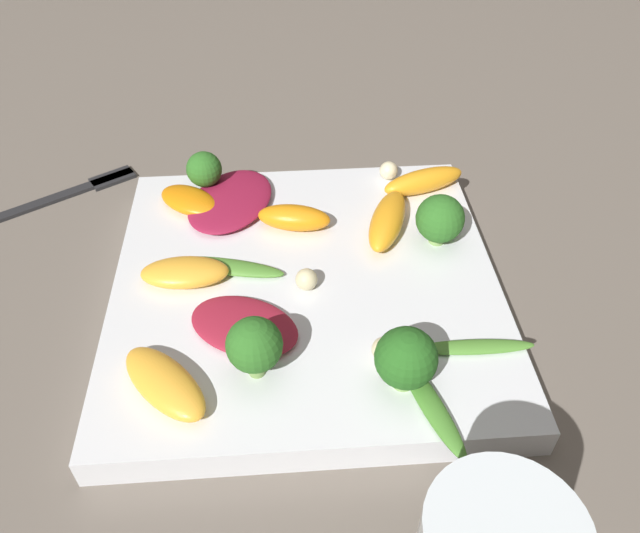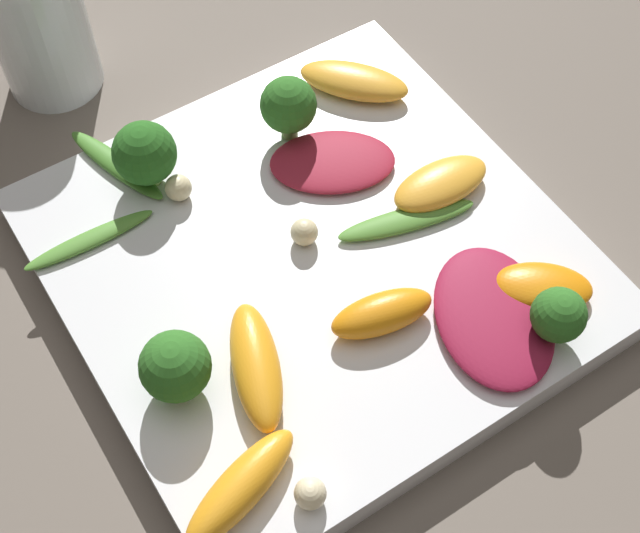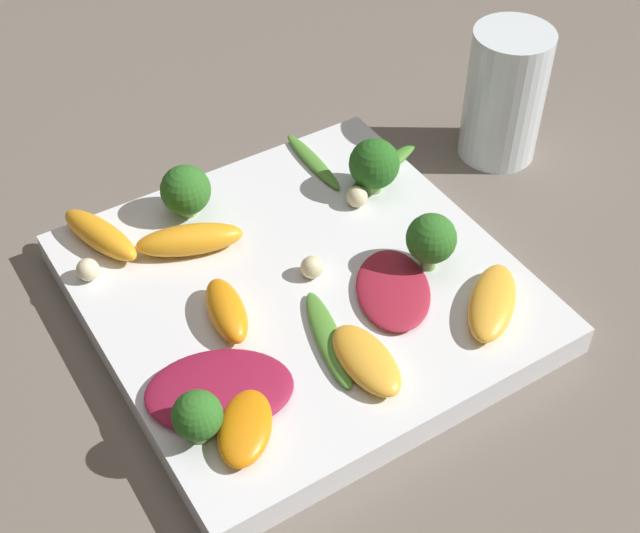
{
  "view_description": "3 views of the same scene",
  "coord_description": "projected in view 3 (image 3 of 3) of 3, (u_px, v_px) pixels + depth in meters",
  "views": [
    {
      "loc": [
        -0.01,
        -0.34,
        0.35
      ],
      "look_at": [
        0.01,
        -0.0,
        0.04
      ],
      "focal_mm": 35.0,
      "sensor_mm": 36.0,
      "label": 1
    },
    {
      "loc": [
        0.16,
        0.25,
        0.46
      ],
      "look_at": [
        0.01,
        0.02,
        0.04
      ],
      "focal_mm": 50.0,
      "sensor_mm": 36.0,
      "label": 2
    },
    {
      "loc": [
        -0.38,
        0.22,
        0.48
      ],
      "look_at": [
        -0.0,
        -0.01,
        0.03
      ],
      "focal_mm": 50.0,
      "sensor_mm": 36.0,
      "label": 3
    }
  ],
  "objects": [
    {
      "name": "orange_segment_2",
      "position": [
        227.0,
        310.0,
        0.6
      ],
      "size": [
        0.06,
        0.04,
        0.02
      ],
      "color": "orange",
      "rests_on": "plate"
    },
    {
      "name": "broccoli_floret_1",
      "position": [
        197.0,
        416.0,
        0.53
      ],
      "size": [
        0.03,
        0.03,
        0.04
      ],
      "color": "#84AD5B",
      "rests_on": "plate"
    },
    {
      "name": "drinking_glass",
      "position": [
        505.0,
        95.0,
        0.74
      ],
      "size": [
        0.07,
        0.07,
        0.12
      ],
      "color": "white",
      "rests_on": "ground_plane"
    },
    {
      "name": "orange_segment_4",
      "position": [
        245.0,
        427.0,
        0.54
      ],
      "size": [
        0.07,
        0.06,
        0.01
      ],
      "color": "orange",
      "rests_on": "plate"
    },
    {
      "name": "ground_plane",
      "position": [
        302.0,
        303.0,
        0.65
      ],
      "size": [
        2.4,
        2.4,
        0.0
      ],
      "primitive_type": "plane",
      "color": "#6B6056"
    },
    {
      "name": "broccoli_floret_3",
      "position": [
        186.0,
        191.0,
        0.67
      ],
      "size": [
        0.04,
        0.04,
        0.04
      ],
      "color": "#84AD5B",
      "rests_on": "plate"
    },
    {
      "name": "broccoli_floret_0",
      "position": [
        431.0,
        239.0,
        0.63
      ],
      "size": [
        0.04,
        0.04,
        0.05
      ],
      "color": "#7A9E51",
      "rests_on": "plate"
    },
    {
      "name": "orange_segment_1",
      "position": [
        366.0,
        360.0,
        0.57
      ],
      "size": [
        0.07,
        0.03,
        0.02
      ],
      "color": "#FCAD33",
      "rests_on": "plate"
    },
    {
      "name": "orange_segment_0",
      "position": [
        492.0,
        302.0,
        0.61
      ],
      "size": [
        0.07,
        0.08,
        0.02
      ],
      "color": "#FCAD33",
      "rests_on": "plate"
    },
    {
      "name": "macadamia_nut_2",
      "position": [
        88.0,
        270.0,
        0.63
      ],
      "size": [
        0.02,
        0.02,
        0.02
      ],
      "color": "beige",
      "rests_on": "plate"
    },
    {
      "name": "orange_segment_5",
      "position": [
        100.0,
        235.0,
        0.66
      ],
      "size": [
        0.08,
        0.05,
        0.02
      ],
      "color": "orange",
      "rests_on": "plate"
    },
    {
      "name": "orange_segment_3",
      "position": [
        190.0,
        240.0,
        0.65
      ],
      "size": [
        0.05,
        0.08,
        0.02
      ],
      "color": "orange",
      "rests_on": "plate"
    },
    {
      "name": "arugula_sprig_0",
      "position": [
        313.0,
        161.0,
        0.73
      ],
      "size": [
        0.08,
        0.02,
        0.01
      ],
      "color": "#518E33",
      "rests_on": "plate"
    },
    {
      "name": "broccoli_floret_2",
      "position": [
        374.0,
        165.0,
        0.69
      ],
      "size": [
        0.04,
        0.04,
        0.05
      ],
      "color": "#84AD5B",
      "rests_on": "plate"
    },
    {
      "name": "macadamia_nut_0",
      "position": [
        357.0,
        197.0,
        0.69
      ],
      "size": [
        0.02,
        0.02,
        0.02
      ],
      "color": "beige",
      "rests_on": "plate"
    },
    {
      "name": "macadamia_nut_1",
      "position": [
        309.0,
        265.0,
        0.64
      ],
      "size": [
        0.02,
        0.02,
        0.02
      ],
      "color": "beige",
      "rests_on": "plate"
    },
    {
      "name": "arugula_sprig_1",
      "position": [
        328.0,
        338.0,
        0.59
      ],
      "size": [
        0.09,
        0.04,
        0.01
      ],
      "color": "#518E33",
      "rests_on": "plate"
    },
    {
      "name": "arugula_sprig_2",
      "position": [
        383.0,
        168.0,
        0.72
      ],
      "size": [
        0.04,
        0.08,
        0.01
      ],
      "color": "#47842D",
      "rests_on": "plate"
    },
    {
      "name": "radicchio_leaf_0",
      "position": [
        393.0,
        290.0,
        0.62
      ],
      "size": [
        0.09,
        0.08,
        0.01
      ],
      "color": "maroon",
      "rests_on": "plate"
    },
    {
      "name": "plate",
      "position": [
        301.0,
        292.0,
        0.65
      ],
      "size": [
        0.29,
        0.29,
        0.02
      ],
      "color": "white",
      "rests_on": "ground_plane"
    },
    {
      "name": "radicchio_leaf_1",
      "position": [
        219.0,
        390.0,
        0.56
      ],
      "size": [
        0.1,
        0.11,
        0.01
      ],
      "color": "maroon",
      "rests_on": "plate"
    }
  ]
}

